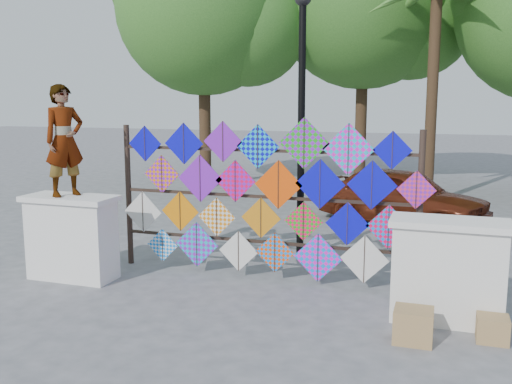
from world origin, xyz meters
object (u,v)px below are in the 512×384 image
at_px(kite_rack, 267,200).
at_px(sedan, 402,196).
at_px(lamppost, 302,100).
at_px(vendor_woman, 64,141).

bearing_deg(kite_rack, sedan, 70.01).
height_order(sedan, lamppost, lamppost).
relative_size(vendor_woman, sedan, 0.44).
relative_size(kite_rack, sedan, 1.32).
bearing_deg(lamppost, sedan, 66.08).
xyz_separation_m(kite_rack, vendor_woman, (-2.84, -0.93, 0.88)).
bearing_deg(lamppost, kite_rack, -99.04).
relative_size(vendor_woman, lamppost, 0.37).
height_order(kite_rack, vendor_woman, vendor_woman).
bearing_deg(kite_rack, vendor_woman, -161.85).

